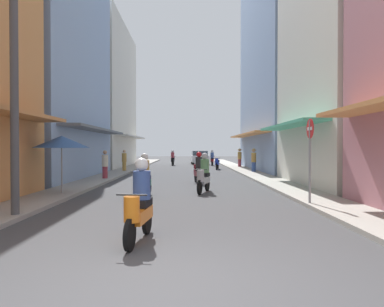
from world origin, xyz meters
TOP-DOWN VIEW (x-y plane):
  - ground_plane at (0.00, 19.97)m, footprint 105.45×105.45m
  - sidewalk_left at (-4.59, 19.97)m, footprint 1.62×55.93m
  - sidewalk_right at (4.59, 19.97)m, footprint 1.62×55.93m
  - building_left_mid at (-8.40, 16.21)m, footprint 7.05×11.38m
  - building_left_far at (-8.40, 28.88)m, footprint 7.05×12.55m
  - building_right_far at (8.40, 23.68)m, footprint 7.05×13.88m
  - motorbike_green at (-1.34, 8.38)m, footprint 0.62×1.79m
  - motorbike_silver at (0.89, 9.72)m, footprint 0.71×1.76m
  - motorbike_maroon at (0.79, 13.36)m, footprint 0.58×1.80m
  - motorbike_blue at (2.69, 25.14)m, footprint 0.60×1.80m
  - motorbike_red at (2.72, 31.63)m, footprint 0.56×1.80m
  - motorbike_black at (-1.26, 32.09)m, footprint 0.55×1.81m
  - motorbike_orange at (-0.65, 2.30)m, footprint 0.55×1.81m
  - parked_car at (1.54, 34.90)m, footprint 1.95×4.18m
  - pedestrian_far at (4.88, 20.64)m, footprint 0.44×0.44m
  - pedestrian_midway at (-4.25, 15.16)m, footprint 0.34×0.34m
  - pedestrian_crossing at (-4.38, 21.85)m, footprint 0.34×0.34m
  - pedestrian_foreground at (4.85, 27.33)m, footprint 0.44×0.44m
  - vendor_umbrella at (-4.38, 8.79)m, footprint 2.04×2.04m
  - utility_pole at (-4.03, 4.47)m, footprint 0.20×1.20m
  - street_sign_no_entry at (3.93, 6.27)m, footprint 0.07×0.60m

SIDE VIEW (x-z plane):
  - ground_plane at x=0.00m, z-range 0.00..0.00m
  - sidewalk_left at x=-4.59m, z-range 0.00..0.12m
  - sidewalk_right at x=4.59m, z-range 0.00..0.12m
  - motorbike_blue at x=2.69m, z-range 0.02..0.99m
  - motorbike_green at x=-1.34m, z-range -0.09..1.49m
  - motorbike_silver at x=0.89m, z-range -0.09..1.49m
  - motorbike_maroon at x=0.79m, z-range -0.09..1.49m
  - motorbike_red at x=2.72m, z-range -0.09..1.49m
  - motorbike_black at x=-1.26m, z-range -0.09..1.49m
  - motorbike_orange at x=-0.65m, z-range -0.09..1.49m
  - parked_car at x=1.54m, z-range 0.01..1.46m
  - pedestrian_crossing at x=-4.38m, z-range 0.00..1.64m
  - pedestrian_midway at x=-4.25m, z-range 0.00..1.64m
  - pedestrian_foreground at x=4.85m, z-range 0.11..1.85m
  - pedestrian_far at x=4.88m, z-range 0.11..1.87m
  - street_sign_no_entry at x=3.93m, z-range 0.39..3.04m
  - vendor_umbrella at x=-4.38m, z-range 0.88..3.11m
  - utility_pole at x=-4.03m, z-range 0.08..7.06m
  - building_left_far at x=-8.40m, z-range -0.01..12.97m
  - building_left_mid at x=-8.40m, z-range -0.01..15.76m
  - building_right_far at x=8.40m, z-range -0.01..17.65m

